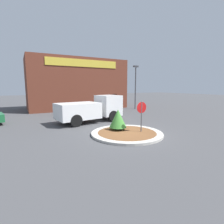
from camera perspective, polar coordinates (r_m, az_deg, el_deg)
name	(u,v)px	position (r m, az deg, el deg)	size (l,w,h in m)	color
ground_plane	(127,134)	(11.34, 4.87, -7.30)	(120.00, 120.00, 0.00)	#474749
traffic_island	(127,133)	(11.32, 4.87, -6.96)	(4.56, 4.56, 0.14)	#BCB7AD
stop_sign	(142,112)	(11.37, 9.62, 0.12)	(0.72, 0.07, 2.09)	#4C4C51
island_shrub	(118,118)	(11.78, 1.97, -2.08)	(1.16, 1.16, 1.39)	brown
utility_truck	(91,109)	(15.14, -6.77, 1.06)	(5.89, 2.90, 2.25)	white
storefront_building	(77,84)	(25.42, -11.39, 8.89)	(12.99, 6.07, 6.73)	brown
light_pole	(136,84)	(24.00, 7.70, 9.19)	(0.70, 0.30, 5.79)	#4C4C51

